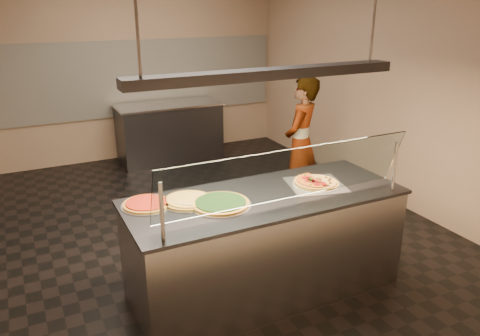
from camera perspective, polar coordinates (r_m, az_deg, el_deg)
name	(u,v)px	position (r m, az deg, el deg)	size (l,w,h in m)	color
ground	(205,228)	(5.49, -4.33, -7.31)	(5.00, 6.00, 0.02)	black
wall_back	(131,66)	(7.83, -13.13, 12.07)	(5.00, 0.02, 3.00)	tan
wall_front	(420,206)	(2.56, 21.10, -4.37)	(5.00, 0.02, 3.00)	tan
wall_right	(384,82)	(6.34, 17.16, 9.98)	(0.02, 6.00, 3.00)	tan
tile_band	(133,78)	(7.83, -12.96, 10.60)	(4.90, 0.02, 1.20)	silver
serving_counter	(265,244)	(4.18, 3.05, -9.18)	(2.39, 0.94, 0.93)	#B7B7BC
sneeze_guard	(289,175)	(3.59, 5.94, -0.91)	(2.15, 0.18, 0.54)	#B7B7BC
perforated_tray	(316,184)	(4.23, 9.22, -1.96)	(0.58, 0.58, 0.01)	silver
half_pizza_pepperoni	(307,183)	(4.17, 8.20, -1.82)	(0.29, 0.43, 0.05)	olive
half_pizza_sausage	(325,180)	(4.28, 10.29, -1.51)	(0.29, 0.43, 0.04)	olive
pizza_spinach	(220,203)	(3.78, -2.42, -4.30)	(0.50, 0.50, 0.03)	silver
pizza_cheese	(188,200)	(3.86, -6.37, -3.89)	(0.44, 0.44, 0.03)	silver
pizza_tomato	(146,204)	(3.85, -11.34, -4.29)	(0.41, 0.41, 0.03)	silver
pizza_spatula	(191,203)	(3.77, -5.99, -4.28)	(0.29, 0.17, 0.02)	#B7B7BC
prep_table	(170,132)	(7.71, -8.58, 4.39)	(1.65, 0.74, 0.93)	#333338
worker	(301,144)	(5.80, 7.42, 2.97)	(0.60, 0.39, 1.65)	#393748
heat_lamp_housing	(268,74)	(3.69, 3.48, 11.38)	(2.30, 0.18, 0.08)	#333338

